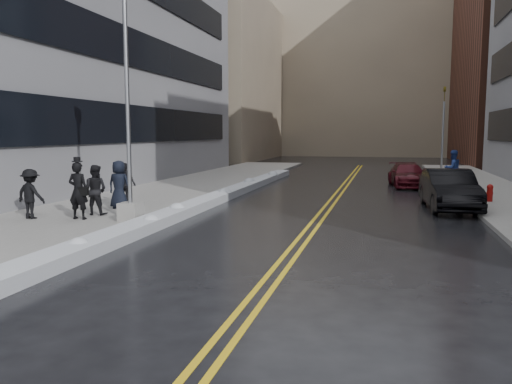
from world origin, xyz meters
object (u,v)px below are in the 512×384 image
Objects in this scene: pedestrian_c at (119,185)px; car_black at (449,190)px; pedestrian_b at (95,190)px; pedestrian_fedora at (78,191)px; pedestrian_east at (452,168)px; lamppost at (129,148)px; fire_hydrant at (490,192)px; car_maroon at (408,175)px; traffic_signal at (443,127)px; pedestrian_e at (31,194)px; pedestrian_d at (125,184)px.

pedestrian_c is 0.38× the size of car_black.
car_black is at bearing -159.22° from pedestrian_b.
pedestrian_fedora is 0.98× the size of pedestrian_east.
lamppost is 10.45× the size of fire_hydrant.
lamppost reaches higher than pedestrian_b.
car_maroon is at bearing 93.88° from car_black.
pedestrian_fedora is 1.05× the size of pedestrian_c.
traffic_signal is 27.23m from pedestrian_e.
pedestrian_east is 2.43m from car_maroon.
pedestrian_east is (13.38, 10.84, 0.13)m from pedestrian_d.
pedestrian_fedora is at bearing -156.93° from car_black.
pedestrian_east reaches higher than fire_hydrant.
traffic_signal reaches higher than pedestrian_c.
car_maroon is at bearing 114.45° from fire_hydrant.
pedestrian_e is at bearing -136.55° from car_maroon.
pedestrian_b reaches higher than pedestrian_e.
pedestrian_b is at bearing -93.57° from pedestrian_fedora.
lamppost is 3.88m from pedestrian_d.
pedestrian_east is (-0.28, -8.13, -2.27)m from traffic_signal.
car_maroon is (-2.25, 0.80, -0.48)m from pedestrian_east.
pedestrian_b is 0.96× the size of pedestrian_c.
pedestrian_d is 3.80m from pedestrian_e.
fire_hydrant is (12.30, 8.00, -1.98)m from lamppost.
pedestrian_c is (-1.73, 2.33, -1.47)m from lamppost.
pedestrian_c is 16.53m from car_maroon.
pedestrian_east is (13.24, 11.54, 0.07)m from pedestrian_c.
lamppost is 1.27× the size of traffic_signal.
traffic_signal is 3.60× the size of pedestrian_e.
lamppost reaches higher than traffic_signal.
pedestrian_d is at bearing -90.71° from pedestrian_fedora.
pedestrian_east is at bearing -25.94° from car_maroon.
pedestrian_c is at bearing 112.62° from pedestrian_d.
pedestrian_e is (-3.44, -0.43, -1.55)m from lamppost.
pedestrian_c reaches higher than car_maroon.
pedestrian_b is at bearing 155.72° from lamppost.
fire_hydrant is 5.95m from pedestrian_east.
pedestrian_east is (-0.78, 5.87, 0.58)m from fire_hydrant.
pedestrian_c reaches higher than pedestrian_e.
car_black is at bearing -154.05° from pedestrian_d.
traffic_signal reaches higher than pedestrian_d.
fire_hydrant is at bearing -87.95° from traffic_signal.
fire_hydrant is 2.57m from car_black.
car_maroon is (9.27, 14.66, -1.88)m from lamppost.
pedestrian_d is 16.11m from car_maroon.
pedestrian_d is at bearing -78.67° from pedestrian_c.
lamppost is 12.30m from car_black.
traffic_signal is 25.29m from pedestrian_b.
traffic_signal is 8.45m from pedestrian_east.
pedestrian_b is 2.23m from pedestrian_d.
pedestrian_c reaches higher than car_black.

